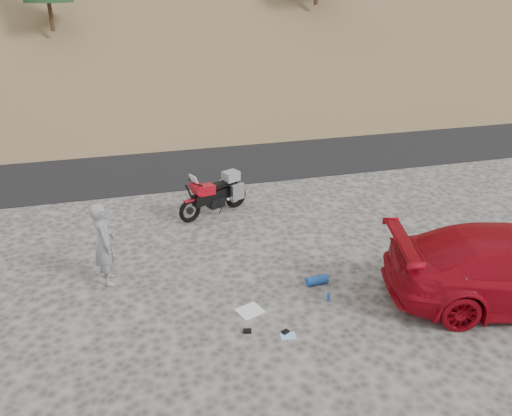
{
  "coord_description": "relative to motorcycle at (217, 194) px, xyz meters",
  "views": [
    {
      "loc": [
        -1.52,
        -9.37,
        6.22
      ],
      "look_at": [
        1.4,
        1.53,
        1.0
      ],
      "focal_mm": 35.0,
      "sensor_mm": 36.0,
      "label": 1
    }
  ],
  "objects": [
    {
      "name": "gear_glove_b",
      "position": [
        0.24,
        -5.66,
        -0.57
      ],
      "size": [
        0.17,
        0.15,
        0.05
      ],
      "primitive_type": "cube",
      "rotation": [
        0.0,
        0.0,
        0.46
      ],
      "color": "black",
      "rests_on": "ground"
    },
    {
      "name": "road",
      "position": [
        -0.78,
        5.41,
        -0.59
      ],
      "size": [
        120.0,
        7.0,
        0.05
      ],
      "primitive_type": "cube",
      "color": "black",
      "rests_on": "ground"
    },
    {
      "name": "gear_blue_mat",
      "position": [
        1.45,
        -4.23,
        -0.49
      ],
      "size": [
        0.5,
        0.23,
        0.2
      ],
      "primitive_type": "cylinder",
      "rotation": [
        0.0,
        1.57,
        0.06
      ],
      "color": "#1B4BA3",
      "rests_on": "ground"
    },
    {
      "name": "gear_glove_a",
      "position": [
        -0.46,
        -5.44,
        -0.57
      ],
      "size": [
        0.18,
        0.15,
        0.05
      ],
      "primitive_type": "cube",
      "rotation": [
        0.0,
        0.0,
        -0.23
      ],
      "color": "black",
      "rests_on": "ground"
    },
    {
      "name": "motorcycle",
      "position": [
        0.0,
        0.0,
        0.0
      ],
      "size": [
        2.16,
        1.22,
        1.38
      ],
      "rotation": [
        0.0,
        0.0,
        0.44
      ],
      "color": "black",
      "rests_on": "ground"
    },
    {
      "name": "gear_funnel",
      "position": [
        3.12,
        -5.59,
        -0.49
      ],
      "size": [
        0.19,
        0.19,
        0.19
      ],
      "primitive_type": "cone",
      "rotation": [
        0.0,
        0.0,
        0.4
      ],
      "color": "#B22B0B",
      "rests_on": "ground"
    },
    {
      "name": "ground",
      "position": [
        -0.78,
        -3.59,
        -0.59
      ],
      "size": [
        140.0,
        140.0,
        0.0
      ],
      "primitive_type": "plane",
      "color": "#3F3D3A",
      "rests_on": "ground"
    },
    {
      "name": "man",
      "position": [
        -3.03,
        -2.91,
        -0.59
      ],
      "size": [
        0.55,
        0.76,
        1.93
      ],
      "primitive_type": "imported",
      "rotation": [
        0.0,
        0.0,
        1.7
      ],
      "color": "gray",
      "rests_on": "ground"
    },
    {
      "name": "gear_bottle",
      "position": [
        1.45,
        -4.89,
        -0.49
      ],
      "size": [
        0.09,
        0.09,
        0.19
      ],
      "primitive_type": "cylinder",
      "rotation": [
        0.0,
        0.0,
        0.31
      ],
      "color": "#1B4BA3",
      "rests_on": "ground"
    },
    {
      "name": "gear_white_cloth",
      "position": [
        -0.25,
        -4.82,
        -0.58
      ],
      "size": [
        0.61,
        0.58,
        0.02
      ],
      "primitive_type": "cube",
      "rotation": [
        0.0,
        0.0,
        0.34
      ],
      "color": "white",
      "rests_on": "ground"
    },
    {
      "name": "gear_blue_cloth",
      "position": [
        0.26,
        -5.77,
        -0.58
      ],
      "size": [
        0.32,
        0.25,
        0.01
      ],
      "primitive_type": "cube",
      "rotation": [
        0.0,
        0.0,
        -0.14
      ],
      "color": "#9AC8EE",
      "rests_on": "ground"
    }
  ]
}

